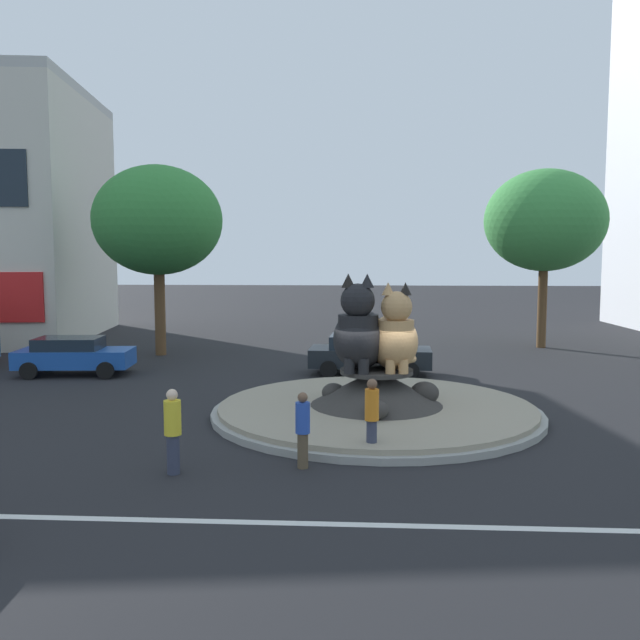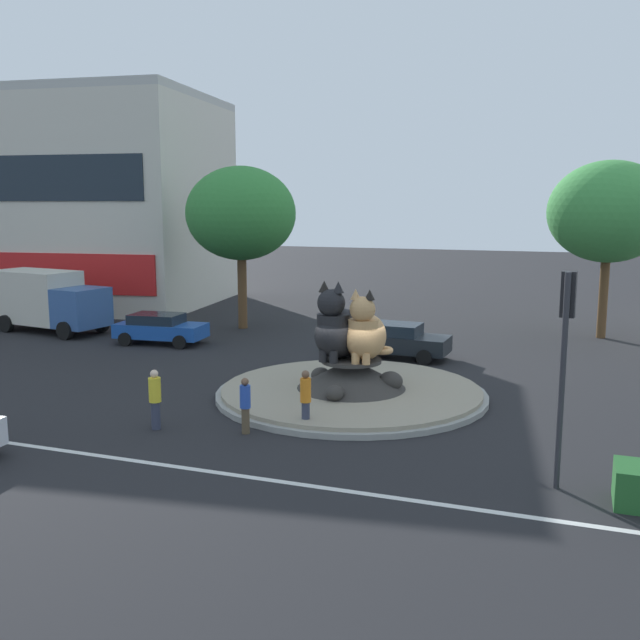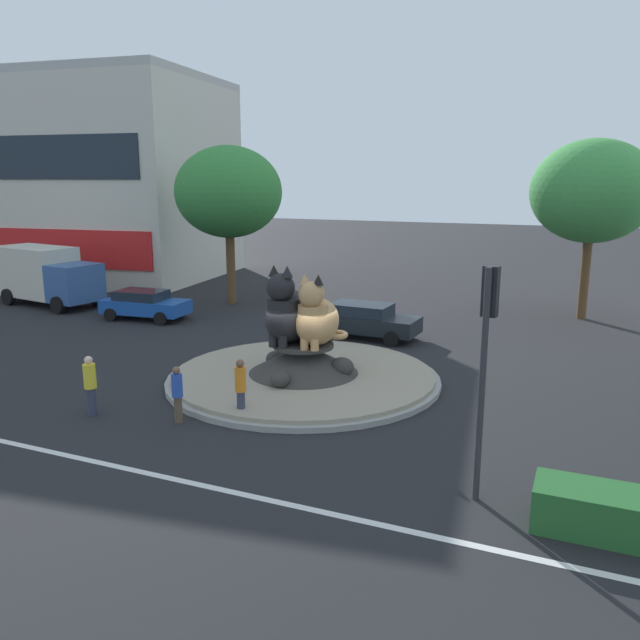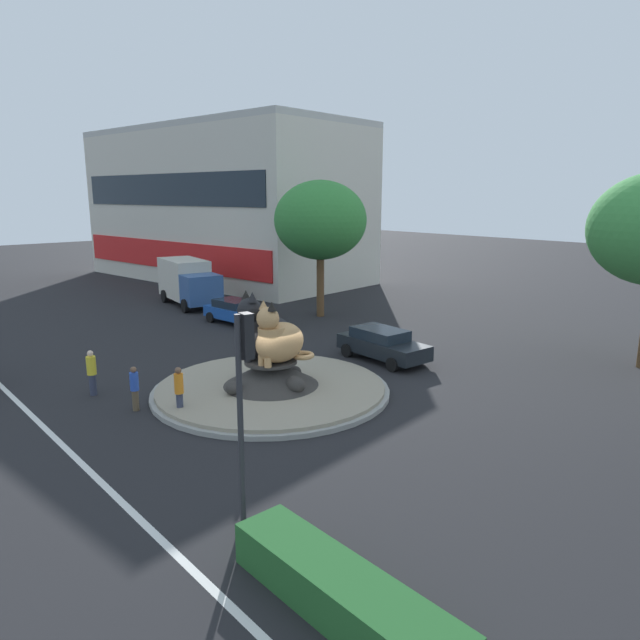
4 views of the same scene
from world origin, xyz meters
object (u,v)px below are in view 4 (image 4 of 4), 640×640
Objects in this scene: traffic_light_mast at (244,380)px; cat_statue_black at (262,333)px; shophouse_block at (224,205)px; hatchback_near_shophouse at (382,344)px; second_tree_near_tower at (320,221)px; parked_car_right at (236,311)px; delivery_box_truck at (188,281)px; cat_statue_calico at (278,340)px; pedestrian_yellow_shirt at (92,371)px; pedestrian_blue_shirt at (135,387)px; pedestrian_orange_shirt at (179,390)px.

cat_statue_black is at bearing 58.61° from traffic_light_mast.
hatchback_near_shophouse is (28.27, -9.42, -5.90)m from shophouse_block.
shophouse_block is 19.55m from second_tree_near_tower.
parked_car_right is 0.64× the size of delivery_box_truck.
second_tree_near_tower is (-9.98, 11.03, 3.81)m from cat_statue_calico.
hatchback_near_shophouse is (4.23, 11.95, -0.16)m from pedestrian_yellow_shirt.
second_tree_near_tower is at bearing 157.49° from hatchback_near_shophouse.
traffic_light_mast is 9.05m from pedestrian_blue_shirt.
traffic_light_mast is 1.09× the size of hatchback_near_shophouse.
cat_statue_black is 0.65× the size of parked_car_right.
pedestrian_blue_shirt is 14.31m from parked_car_right.
delivery_box_truck is (-18.06, 6.70, -0.64)m from cat_statue_black.
second_tree_near_tower reaches higher than traffic_light_mast.
pedestrian_orange_shirt is (0.27, -3.80, -1.37)m from cat_statue_black.
hatchback_near_shophouse is 0.69× the size of delivery_box_truck.
shophouse_block is 34.95m from pedestrian_orange_shirt.
cat_statue_black is at bearing -90.23° from hatchback_near_shophouse.
traffic_light_mast reaches higher than cat_statue_calico.
traffic_light_mast reaches higher than pedestrian_orange_shirt.
cat_statue_calico is at bearing -31.32° from parked_car_right.
pedestrian_orange_shirt is (-7.10, 2.01, -2.58)m from traffic_light_mast.
hatchback_near_shophouse is at bearing -176.83° from cat_statue_black.
traffic_light_mast is at bearing 43.29° from cat_statue_calico.
cat_statue_calico is 33.32m from shophouse_block.
hatchback_near_shophouse is at bearing 36.26° from traffic_light_mast.
pedestrian_orange_shirt is (28.19, -19.85, -5.75)m from shophouse_block.
traffic_light_mast is 28.41m from delivery_box_truck.
pedestrian_yellow_shirt is 0.41× the size of parked_car_right.
cat_statue_calico reaches higher than hatchback_near_shophouse.
cat_statue_calico is 4.11m from pedestrian_orange_shirt.
pedestrian_orange_shirt is at bearing 0.25° from pedestrian_yellow_shirt.
traffic_light_mast is at bearing -37.76° from parked_car_right.
cat_statue_black is 1.57× the size of pedestrian_yellow_shirt.
second_tree_near_tower reaches higher than cat_statue_calico.
pedestrian_yellow_shirt is at bearing -72.58° from second_tree_near_tower.
traffic_light_mast reaches higher than pedestrian_blue_shirt.
shophouse_block reaches higher than second_tree_near_tower.
shophouse_block is at bearing 145.37° from delivery_box_truck.
shophouse_block is at bearing 164.42° from hatchback_near_shophouse.
shophouse_block reaches higher than parked_car_right.
pedestrian_yellow_shirt reaches higher than pedestrian_blue_shirt.
cat_statue_black reaches higher than cat_statue_calico.
pedestrian_yellow_shirt is (-4.84, -5.36, -1.28)m from cat_statue_calico.
second_tree_near_tower is at bearing 50.98° from traffic_light_mast.
pedestrian_yellow_shirt reaches higher than parked_car_right.
traffic_light_mast is 0.60× the size of second_tree_near_tower.
cat_statue_calico is 0.09× the size of shophouse_block.
pedestrian_blue_shirt is (7.80, -15.85, -5.17)m from second_tree_near_tower.
pedestrian_orange_shirt is 0.38× the size of hatchback_near_shophouse.
parked_car_right is 7.37m from delivery_box_truck.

